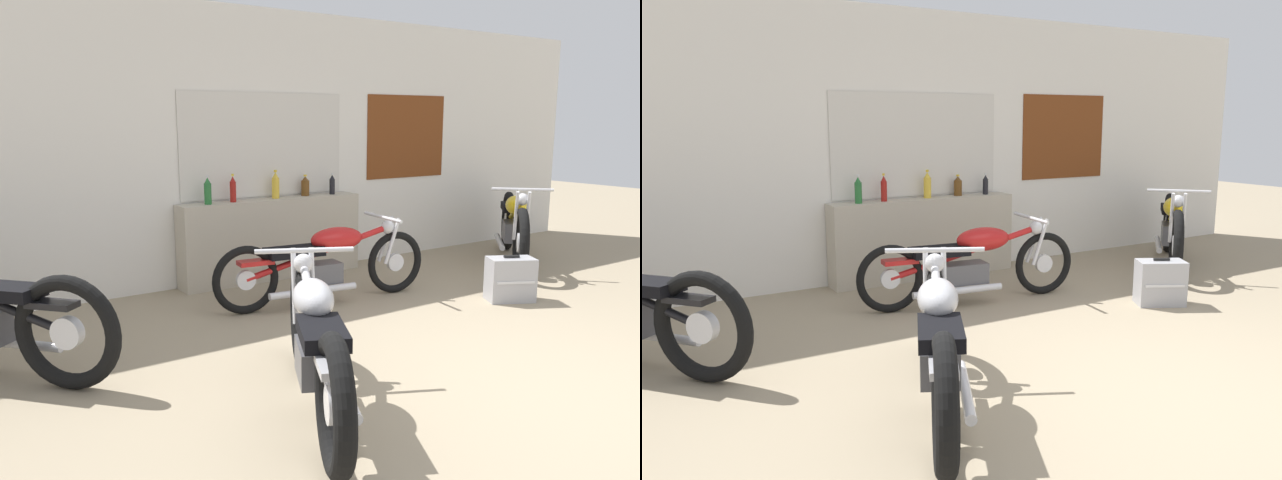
{
  "view_description": "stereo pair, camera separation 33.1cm",
  "coord_description": "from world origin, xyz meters",
  "views": [
    {
      "loc": [
        -3.14,
        -2.28,
        1.67
      ],
      "look_at": [
        -0.33,
        1.89,
        0.7
      ],
      "focal_mm": 35.0,
      "sensor_mm": 36.0,
      "label": 1
    },
    {
      "loc": [
        -2.86,
        -2.46,
        1.67
      ],
      "look_at": [
        -0.33,
        1.89,
        0.7
      ],
      "focal_mm": 35.0,
      "sensor_mm": 36.0,
      "label": 2
    }
  ],
  "objects": [
    {
      "name": "ground_plane",
      "position": [
        0.0,
        0.0,
        0.0
      ],
      "size": [
        24.0,
        24.0,
        0.0
      ],
      "primitive_type": "plane",
      "color": "gray"
    },
    {
      "name": "wall_back",
      "position": [
        0.02,
        3.59,
        1.4
      ],
      "size": [
        10.0,
        0.07,
        2.8
      ],
      "color": "silver",
      "rests_on": "ground_plane"
    },
    {
      "name": "sill_counter",
      "position": [
        0.09,
        3.41,
        0.43
      ],
      "size": [
        2.07,
        0.28,
        0.85
      ],
      "color": "#B7AD99",
      "rests_on": "ground_plane"
    },
    {
      "name": "bottle_leftmost",
      "position": [
        -0.65,
        3.39,
        0.98
      ],
      "size": [
        0.07,
        0.07,
        0.29
      ],
      "color": "#23662D",
      "rests_on": "sill_counter"
    },
    {
      "name": "bottle_left_center",
      "position": [
        -0.37,
        3.41,
        0.98
      ],
      "size": [
        0.06,
        0.06,
        0.29
      ],
      "color": "maroon",
      "rests_on": "sill_counter"
    },
    {
      "name": "bottle_center",
      "position": [
        0.14,
        3.43,
        0.99
      ],
      "size": [
        0.08,
        0.08,
        0.3
      ],
      "color": "gold",
      "rests_on": "sill_counter"
    },
    {
      "name": "bottle_right_center",
      "position": [
        0.53,
        3.45,
        0.96
      ],
      "size": [
        0.09,
        0.09,
        0.23
      ],
      "color": "#5B3814",
      "rests_on": "sill_counter"
    },
    {
      "name": "bottle_rightmost",
      "position": [
        0.86,
        3.41,
        0.96
      ],
      "size": [
        0.06,
        0.06,
        0.24
      ],
      "color": "black",
      "rests_on": "sill_counter"
    },
    {
      "name": "motorcycle_red",
      "position": [
        0.02,
        2.33,
        0.4
      ],
      "size": [
        2.14,
        0.64,
        0.78
      ],
      "color": "black",
      "rests_on": "ground_plane"
    },
    {
      "name": "motorcycle_silver",
      "position": [
        -1.26,
        0.54,
        0.41
      ],
      "size": [
        1.01,
        1.86,
        0.87
      ],
      "color": "black",
      "rests_on": "ground_plane"
    },
    {
      "name": "motorcycle_yellow",
      "position": [
        2.83,
        2.47,
        0.45
      ],
      "size": [
        1.7,
        1.68,
        0.95
      ],
      "color": "black",
      "rests_on": "ground_plane"
    },
    {
      "name": "hard_case_silver",
      "position": [
        1.5,
        1.41,
        0.21
      ],
      "size": [
        0.49,
        0.41,
        0.43
      ],
      "color": "#9E9EA3",
      "rests_on": "ground_plane"
    }
  ]
}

